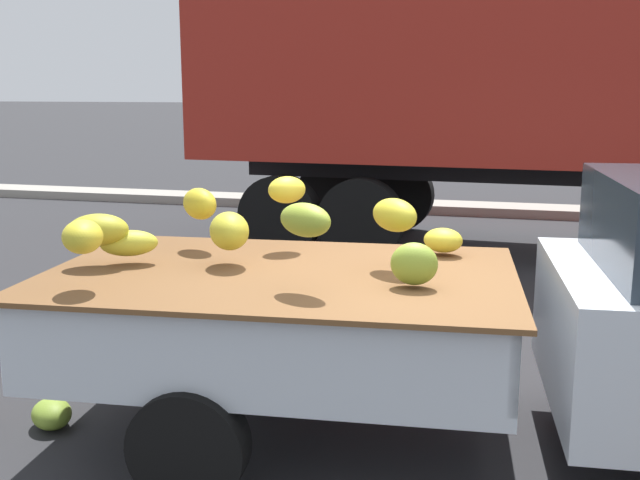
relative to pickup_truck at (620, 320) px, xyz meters
name	(u,v)px	position (x,y,z in m)	size (l,w,h in m)	color
ground	(454,451)	(-0.90, -0.08, -0.88)	(220.00, 220.00, 0.00)	#28282B
curb_strip	(497,210)	(-0.90, 9.05, -0.80)	(80.00, 0.80, 0.16)	gray
pickup_truck	(620,320)	(0.00, 0.00, 0.00)	(5.10, 2.21, 1.70)	silver
fallen_banana_bunch_near_tailgate	(52,414)	(-3.46, -0.41, -0.79)	(0.32, 0.25, 0.19)	olive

